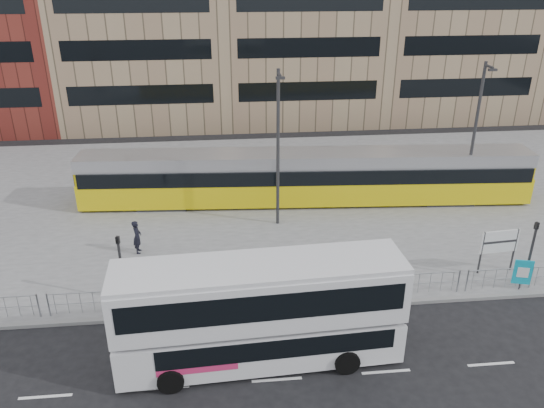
{
  "coord_description": "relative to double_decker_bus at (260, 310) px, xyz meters",
  "views": [
    {
      "loc": [
        -3.66,
        -18.5,
        13.56
      ],
      "look_at": [
        -1.15,
        6.0,
        2.33
      ],
      "focal_mm": 35.0,
      "sensor_mm": 36.0,
      "label": 1
    }
  ],
  "objects": [
    {
      "name": "ground",
      "position": [
        2.49,
        2.84,
        -2.22
      ],
      "size": [
        120.0,
        120.0,
        0.0
      ],
      "primitive_type": "plane",
      "color": "black",
      "rests_on": "ground"
    },
    {
      "name": "plaza",
      "position": [
        2.49,
        14.84,
        -2.15
      ],
      "size": [
        64.0,
        24.0,
        0.15
      ],
      "primitive_type": "cube",
      "color": "slate",
      "rests_on": "ground"
    },
    {
      "name": "kerb",
      "position": [
        2.49,
        2.89,
        -2.15
      ],
      "size": [
        64.0,
        0.25,
        0.17
      ],
      "primitive_type": "cube",
      "color": "gray",
      "rests_on": "ground"
    },
    {
      "name": "pedestrian_barrier",
      "position": [
        4.49,
        3.34,
        -1.24
      ],
      "size": [
        32.07,
        0.07,
        1.1
      ],
      "color": "#989CA1",
      "rests_on": "plaza"
    },
    {
      "name": "road_markings",
      "position": [
        3.49,
        -1.16,
        -2.22
      ],
      "size": [
        62.0,
        0.12,
        0.01
      ],
      "primitive_type": "cube",
      "color": "white",
      "rests_on": "ground"
    },
    {
      "name": "double_decker_bus",
      "position": [
        0.0,
        0.0,
        0.0
      ],
      "size": [
        10.39,
        3.01,
        4.11
      ],
      "rotation": [
        0.0,
        0.0,
        0.05
      ],
      "color": "silver",
      "rests_on": "ground"
    },
    {
      "name": "tram",
      "position": [
        3.92,
        13.82,
        -0.48
      ],
      "size": [
        27.12,
        4.26,
        3.18
      ],
      "rotation": [
        0.0,
        0.0,
        -0.06
      ],
      "color": "yellow",
      "rests_on": "plaza"
    },
    {
      "name": "station_sign",
      "position": [
        11.58,
        4.83,
        -0.57
      ],
      "size": [
        1.89,
        0.24,
        2.17
      ],
      "rotation": [
        0.0,
        0.0,
        0.08
      ],
      "color": "#2D2D30",
      "rests_on": "plaza"
    },
    {
      "name": "ad_panel",
      "position": [
        11.97,
        3.24,
        -1.2
      ],
      "size": [
        0.78,
        0.27,
        1.5
      ],
      "rotation": [
        0.0,
        0.0,
        -0.27
      ],
      "color": "#2D2D30",
      "rests_on": "plaza"
    },
    {
      "name": "pedestrian",
      "position": [
        -5.52,
        8.42,
        -1.2
      ],
      "size": [
        0.43,
        0.64,
        1.75
      ],
      "primitive_type": "imported",
      "rotation": [
        0.0,
        0.0,
        1.58
      ],
      "color": "black",
      "rests_on": "plaza"
    },
    {
      "name": "traffic_light_west",
      "position": [
        -5.57,
        4.25,
        -0.1
      ],
      "size": [
        0.19,
        0.22,
        3.1
      ],
      "rotation": [
        0.0,
        0.0,
        -0.16
      ],
      "color": "#2D2D30",
      "rests_on": "plaza"
    },
    {
      "name": "traffic_light_east",
      "position": [
        12.48,
        3.73,
        -0.1
      ],
      "size": [
        0.22,
        0.24,
        3.1
      ],
      "rotation": [
        0.0,
        0.0,
        0.34
      ],
      "color": "#2D2D30",
      "rests_on": "plaza"
    },
    {
      "name": "lamp_post_west",
      "position": [
        1.88,
        10.93,
        2.61
      ],
      "size": [
        0.45,
        1.04,
        8.61
      ],
      "color": "#2D2D30",
      "rests_on": "plaza"
    },
    {
      "name": "lamp_post_east",
      "position": [
        13.41,
        12.34,
        2.57
      ],
      "size": [
        0.45,
        1.04,
        8.54
      ],
      "color": "#2D2D30",
      "rests_on": "plaza"
    }
  ]
}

